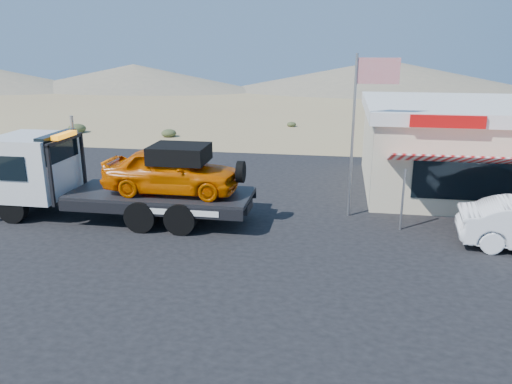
% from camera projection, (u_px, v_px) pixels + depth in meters
% --- Properties ---
extents(ground, '(120.00, 120.00, 0.00)m').
position_uv_depth(ground, '(197.00, 255.00, 15.58)').
color(ground, '#997F57').
rests_on(ground, ground).
extents(asphalt_lot, '(32.00, 24.00, 0.02)m').
position_uv_depth(asphalt_lot, '(273.00, 225.00, 18.10)').
color(asphalt_lot, black).
rests_on(asphalt_lot, ground).
extents(tow_truck, '(9.51, 2.82, 3.18)m').
position_uv_depth(tow_truck, '(114.00, 174.00, 18.35)').
color(tow_truck, black).
rests_on(tow_truck, asphalt_lot).
extents(jerky_store, '(10.40, 9.97, 3.90)m').
position_uv_depth(jerky_store, '(484.00, 147.00, 21.82)').
color(jerky_store, beige).
rests_on(jerky_store, asphalt_lot).
extents(flagpole, '(1.55, 0.10, 6.00)m').
position_uv_depth(flagpole, '(360.00, 118.00, 17.97)').
color(flagpole, '#99999E').
rests_on(flagpole, asphalt_lot).
extents(desert_scrub, '(23.40, 34.85, 0.70)m').
position_uv_depth(desert_scrub, '(5.00, 158.00, 27.41)').
color(desert_scrub, '#303C20').
rests_on(desert_scrub, ground).
extents(distant_hills, '(126.00, 48.00, 4.20)m').
position_uv_depth(distant_hills, '(239.00, 77.00, 68.69)').
color(distant_hills, '#726B59').
rests_on(distant_hills, ground).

